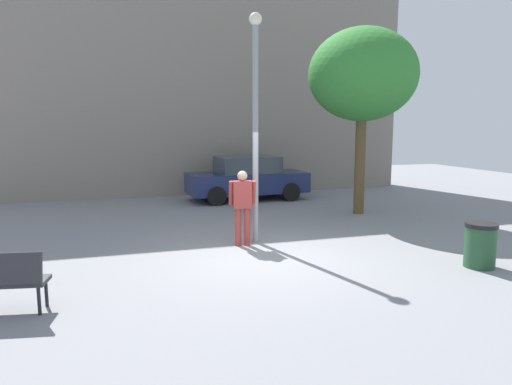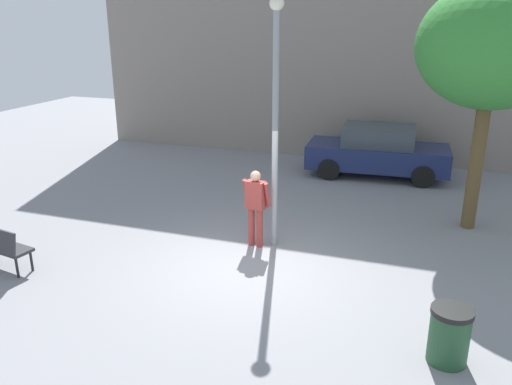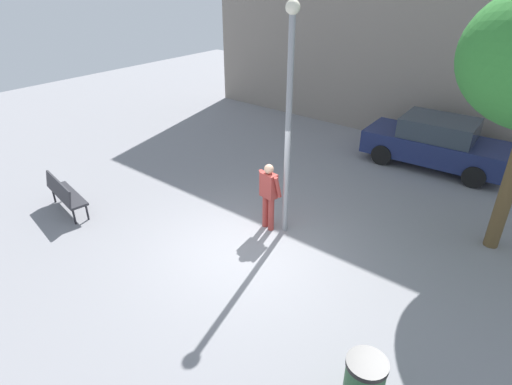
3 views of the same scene
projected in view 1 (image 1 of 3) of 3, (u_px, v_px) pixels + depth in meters
ground_plane at (264, 258)px, 9.36m from camera, size 36.00×36.00×0.00m
building_facade at (187, 72)px, 17.90m from camera, size 17.27×2.00×9.33m
lamppost at (255, 112)px, 10.17m from camera, size 0.28×0.28×5.04m
person_by_lamppost at (242, 203)px, 10.19m from camera, size 0.62×0.35×1.67m
plaza_tree at (363, 76)px, 13.45m from camera, size 3.16×3.16×5.45m
parked_car_navy at (247, 178)px, 16.49m from camera, size 4.29×2.00×1.55m
trash_bin at (480, 245)px, 8.71m from camera, size 0.59×0.59×0.85m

